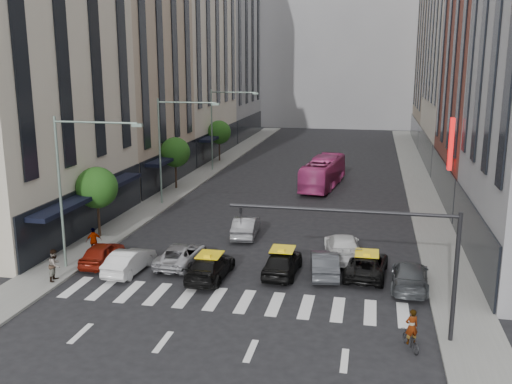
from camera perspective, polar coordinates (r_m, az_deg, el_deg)
The scene contains 33 objects.
ground at distance 28.94m, azimuth -2.98°, elevation -11.96°, with size 160.00×160.00×0.00m, color black.
sidewalk_left at distance 59.54m, azimuth -6.42°, elevation 1.15°, with size 3.00×96.00×0.15m, color slate.
sidewalk_right at distance 56.88m, azimuth 16.20°, elevation 0.15°, with size 3.00×96.00×0.15m, color slate.
building_left_a at distance 43.47m, azimuth -22.18°, elevation 14.43°, with size 8.00×18.00×28.00m, color beige.
building_left_b at distance 58.41m, azimuth -12.61°, elevation 12.48°, with size 8.00×16.00×24.00m, color tan.
building_left_c at distance 75.44m, azimuth -7.02°, elevation 17.30°, with size 8.00×20.00×36.00m, color beige.
building_left_d at distance 93.48m, azimuth -3.14°, elevation 14.68°, with size 8.00×18.00×30.00m, color gray.
building_right_b at distance 53.37m, azimuth 23.37°, elevation 12.81°, with size 8.00×18.00×26.00m, color brown.
building_right_d at distance 90.97m, azimuth 18.68°, elevation 13.45°, with size 8.00×18.00×28.00m, color tan.
building_far at distance 110.73m, azimuth 8.50°, elevation 15.84°, with size 30.00×10.00×36.00m, color gray.
tree_near at distance 40.84m, azimuth -15.63°, elevation 0.41°, with size 2.88×2.88×4.95m.
tree_mid at distance 55.28m, azimuth -8.09°, elevation 3.96°, with size 2.88×2.88×4.95m.
tree_far at distance 70.39m, azimuth -3.70°, elevation 5.98°, with size 2.88×2.88×4.95m.
streetlamp_near at distance 34.41m, azimuth -17.77°, elevation 1.82°, with size 5.38×0.25×9.00m.
streetlamp_mid at distance 48.78m, azimuth -8.59°, elevation 5.42°, with size 5.38×0.25×9.00m.
streetlamp_far at distance 63.93m, azimuth -3.63°, elevation 7.30°, with size 5.38×0.25×9.00m.
traffic_signal at distance 25.58m, azimuth 13.30°, elevation -4.95°, with size 10.10×0.20×6.00m.
liberty_sign at distance 46.16m, azimuth 18.92°, elevation 4.56°, with size 0.30×0.70×4.00m.
car_red at distance 36.35m, azimuth -15.11°, elevation -5.94°, with size 1.64×4.07×1.39m, color maroon.
car_white_front at distance 34.60m, azimuth -12.55°, elevation -6.74°, with size 1.49×4.28×1.41m, color silver.
car_silver at distance 35.24m, azimuth -7.50°, elevation -6.24°, with size 2.21×4.79×1.33m, color #A4A5AA.
taxi_left at distance 32.98m, azimuth -4.62°, elevation -7.46°, with size 1.97×4.85×1.41m, color black.
taxi_center at distance 33.43m, azimuth 2.66°, elevation -7.02°, with size 1.82×4.52×1.54m, color black.
car_grey_mid at distance 33.58m, azimuth 6.85°, elevation -7.10°, with size 1.52×4.37×1.44m, color #36393D.
taxi_right at distance 33.88m, azimuth 10.99°, elevation -7.14°, with size 2.25×4.87×1.35m, color black.
car_grey_curb at distance 32.68m, azimuth 15.13°, elevation -8.08°, with size 1.97×4.86×1.41m, color #3B3F42.
car_row2_left at distance 40.46m, azimuth -1.03°, elevation -3.48°, with size 1.56×4.47×1.47m, color gray.
car_row2_right at distance 36.56m, azimuth 8.67°, elevation -5.40°, with size 2.14×5.26×1.53m, color white.
bus at distance 56.40m, azimuth 6.73°, elevation 1.92°, with size 2.47×10.55×2.94m, color #B83678.
motorcycle at distance 26.31m, azimuth 15.21°, elevation -14.12°, with size 0.55×1.56×0.82m, color black.
rider at distance 25.79m, azimuth 15.37°, elevation -11.72°, with size 0.58×0.38×1.60m, color gray.
pedestrian_near at distance 34.06m, azimuth -19.47°, elevation -6.88°, with size 0.88×0.69×1.81m, color gray.
pedestrian_far at distance 37.86m, azimuth -15.91°, elevation -4.73°, with size 1.00×0.42×1.71m, color gray.
Camera 1 is at (6.75, -25.37, 12.19)m, focal length 40.00 mm.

